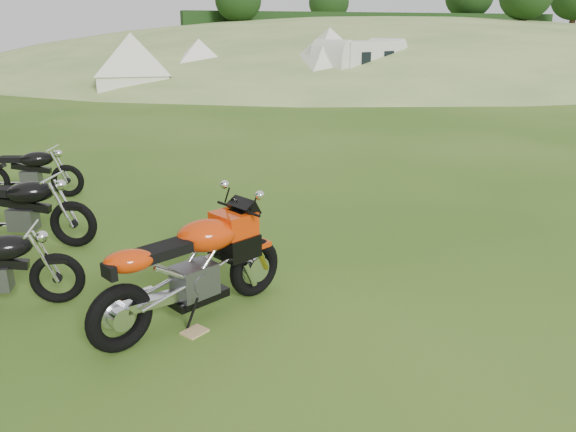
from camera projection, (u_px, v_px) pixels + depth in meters
name	position (u px, v px, depth m)	size (l,w,h in m)	color
ground	(290.00, 284.00, 6.92)	(120.00, 120.00, 0.00)	#295011
hillside	(384.00, 63.00, 50.38)	(80.00, 64.00, 8.00)	olive
hedgerow	(384.00, 63.00, 50.38)	(36.00, 1.20, 8.60)	black
sport_motorcycle	(192.00, 261.00, 5.86)	(2.29, 0.57, 1.37)	red
plywood_board	(195.00, 332.00, 5.80)	(0.25, 0.20, 0.02)	tan
vintage_moto_b	(20.00, 209.00, 7.96)	(2.13, 0.49, 1.12)	black
vintage_moto_c	(29.00, 171.00, 10.32)	(1.90, 0.44, 1.00)	black
tent_left	(133.00, 65.00, 26.16)	(3.16, 3.16, 2.74)	silver
tent_mid	(200.00, 64.00, 28.35)	(2.94, 2.94, 2.55)	white
tent_right	(329.00, 62.00, 26.96)	(3.31, 3.31, 2.87)	silver
caravan	(360.00, 66.00, 27.61)	(5.24, 2.34, 2.45)	silver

